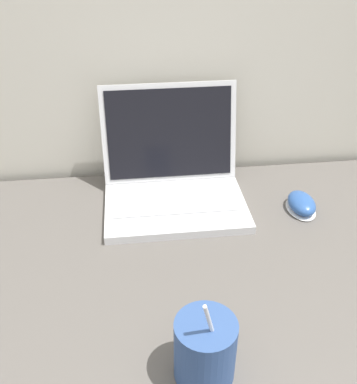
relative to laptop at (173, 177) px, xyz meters
The scene contains 4 objects.
desk 0.51m from the laptop, 86.23° to the right, with size 1.31×0.74×0.78m.
laptop is the anchor object (origin of this frame).
drink_cup 0.49m from the laptop, 90.50° to the right, with size 0.10×0.10×0.18m.
computer_mouse 0.31m from the laptop, 15.90° to the right, with size 0.07×0.10×0.04m.
Camera 1 is at (-0.11, -0.31, 1.41)m, focal length 42.00 mm.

